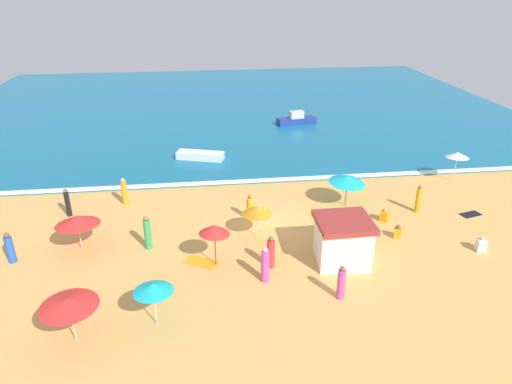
% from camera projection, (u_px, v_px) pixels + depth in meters
% --- Properties ---
extents(ground_plane, '(60.00, 60.00, 0.00)m').
position_uv_depth(ground_plane, '(269.00, 225.00, 26.97)').
color(ground_plane, '#E0A856').
extents(ocean_water, '(60.00, 44.00, 0.10)m').
position_uv_depth(ocean_water, '(232.00, 105.00, 52.18)').
color(ocean_water, '#146B93').
rests_on(ocean_water, ground_plane).
extents(wave_breaker_foam, '(57.00, 0.70, 0.01)m').
position_uv_depth(wave_breaker_foam, '(255.00, 181.00, 32.61)').
color(wave_breaker_foam, white).
rests_on(wave_breaker_foam, ocean_water).
extents(lifeguard_cabana, '(2.70, 2.63, 2.35)m').
position_uv_depth(lifeguard_cabana, '(343.00, 240.00, 23.08)').
color(lifeguard_cabana, white).
rests_on(lifeguard_cabana, ground_plane).
extents(beach_umbrella_0, '(1.85, 1.87, 2.23)m').
position_uv_depth(beach_umbrella_0, '(458.00, 155.00, 31.97)').
color(beach_umbrella_0, silver).
rests_on(beach_umbrella_0, ground_plane).
extents(beach_umbrella_1, '(1.83, 1.84, 2.03)m').
position_uv_depth(beach_umbrella_1, '(153.00, 288.00, 18.49)').
color(beach_umbrella_1, silver).
rests_on(beach_umbrella_1, ground_plane).
extents(beach_umbrella_2, '(2.69, 2.69, 2.03)m').
position_uv_depth(beach_umbrella_2, '(68.00, 303.00, 17.62)').
color(beach_umbrella_2, silver).
rests_on(beach_umbrella_2, ground_plane).
extents(beach_umbrella_3, '(2.61, 2.64, 2.02)m').
position_uv_depth(beach_umbrella_3, '(77.00, 220.00, 23.94)').
color(beach_umbrella_3, silver).
rests_on(beach_umbrella_3, ground_plane).
extents(beach_umbrella_4, '(2.29, 2.29, 1.90)m').
position_uv_depth(beach_umbrella_4, '(257.00, 210.00, 25.12)').
color(beach_umbrella_4, silver).
rests_on(beach_umbrella_4, ground_plane).
extents(beach_umbrella_5, '(3.20, 3.20, 2.11)m').
position_uv_depth(beach_umbrella_5, '(347.00, 179.00, 28.57)').
color(beach_umbrella_5, '#4C3823').
rests_on(beach_umbrella_5, ground_plane).
extents(beach_umbrella_6, '(2.14, 2.13, 2.30)m').
position_uv_depth(beach_umbrella_6, '(214.00, 229.00, 22.40)').
color(beach_umbrella_6, '#4C3823').
rests_on(beach_umbrella_6, ground_plane).
extents(beachgoer_0, '(0.50, 0.50, 1.67)m').
position_uv_depth(beachgoer_0, '(341.00, 283.00, 20.50)').
color(beachgoer_0, '#D84CA5').
rests_on(beachgoer_0, ground_plane).
extents(beachgoer_1, '(0.51, 0.51, 1.84)m').
position_uv_depth(beachgoer_1, '(265.00, 265.00, 21.65)').
color(beachgoer_1, '#D84CA5').
rests_on(beachgoer_1, ground_plane).
extents(beachgoer_2, '(0.47, 0.47, 1.92)m').
position_uv_depth(beachgoer_2, '(148.00, 233.00, 24.27)').
color(beachgoer_2, green).
rests_on(beachgoer_2, ground_plane).
extents(beachgoer_3, '(0.54, 0.54, 1.57)m').
position_uv_depth(beachgoer_3, '(250.00, 208.00, 27.36)').
color(beachgoer_3, orange).
rests_on(beachgoer_3, ground_plane).
extents(beachgoer_4, '(0.50, 0.50, 1.68)m').
position_uv_depth(beachgoer_4, '(10.00, 249.00, 23.14)').
color(beachgoer_4, blue).
rests_on(beachgoer_4, ground_plane).
extents(beachgoer_5, '(0.52, 0.52, 0.85)m').
position_uv_depth(beachgoer_5, '(481.00, 245.00, 24.27)').
color(beachgoer_5, white).
rests_on(beachgoer_5, ground_plane).
extents(beachgoer_6, '(0.63, 0.63, 0.83)m').
position_uv_depth(beachgoer_6, '(385.00, 216.00, 27.28)').
color(beachgoer_6, orange).
rests_on(beachgoer_6, ground_plane).
extents(beachgoer_7, '(0.51, 0.51, 0.81)m').
position_uv_depth(beachgoer_7, '(398.00, 232.00, 25.50)').
color(beachgoer_7, orange).
rests_on(beachgoer_7, ground_plane).
extents(beachgoer_8, '(0.38, 0.38, 1.77)m').
position_uv_depth(beachgoer_8, '(68.00, 203.00, 27.68)').
color(beachgoer_8, black).
rests_on(beachgoer_8, ground_plane).
extents(beachgoer_9, '(0.46, 0.46, 1.78)m').
position_uv_depth(beachgoer_9, '(418.00, 199.00, 28.15)').
color(beachgoer_9, orange).
rests_on(beachgoer_9, ground_plane).
extents(beachgoer_10, '(0.50, 0.50, 1.76)m').
position_uv_depth(beachgoer_10, '(124.00, 192.00, 29.17)').
color(beachgoer_10, orange).
rests_on(beachgoer_10, ground_plane).
extents(beachgoer_11, '(0.51, 0.51, 1.71)m').
position_uv_depth(beachgoer_11, '(271.00, 253.00, 22.75)').
color(beachgoer_11, red).
rests_on(beachgoer_11, ground_plane).
extents(beach_towel_0, '(1.92, 1.60, 0.01)m').
position_uv_depth(beach_towel_0, '(202.00, 262.00, 23.43)').
color(beach_towel_0, orange).
rests_on(beach_towel_0, ground_plane).
extents(beach_towel_1, '(1.44, 0.98, 0.01)m').
position_uv_depth(beach_towel_1, '(470.00, 214.00, 28.16)').
color(beach_towel_1, black).
rests_on(beach_towel_1, ground_plane).
extents(small_boat_0, '(3.84, 2.21, 0.56)m').
position_uv_depth(small_boat_0, '(200.00, 155.00, 36.47)').
color(small_boat_0, white).
rests_on(small_boat_0, ocean_water).
extents(small_boat_1, '(3.90, 1.84, 1.26)m').
position_uv_depth(small_boat_1, '(296.00, 120.00, 45.21)').
color(small_boat_1, navy).
rests_on(small_boat_1, ocean_water).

